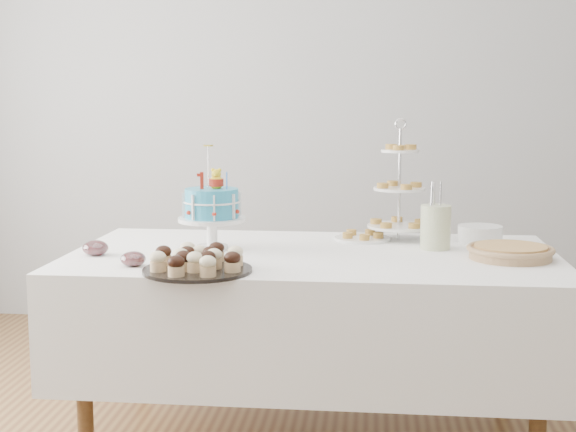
# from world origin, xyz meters

# --- Properties ---
(walls) EXTENTS (5.04, 4.04, 2.70)m
(walls) POSITION_xyz_m (0.00, 0.00, 1.35)
(walls) COLOR #A3A6A9
(walls) RESTS_ON floor
(table) EXTENTS (1.92, 1.02, 0.77)m
(table) POSITION_xyz_m (0.00, 0.30, 0.54)
(table) COLOR white
(table) RESTS_ON floor
(birthday_cake) EXTENTS (0.27, 0.27, 0.42)m
(birthday_cake) POSITION_xyz_m (-0.41, 0.34, 0.88)
(birthday_cake) COLOR white
(birthday_cake) RESTS_ON table
(cupcake_tray) EXTENTS (0.39, 0.39, 0.09)m
(cupcake_tray) POSITION_xyz_m (-0.38, -0.10, 0.81)
(cupcake_tray) COLOR black
(cupcake_tray) RESTS_ON table
(pie) EXTENTS (0.33, 0.33, 0.05)m
(pie) POSITION_xyz_m (0.76, 0.26, 0.80)
(pie) COLOR tan
(pie) RESTS_ON table
(tiered_stand) EXTENTS (0.27, 0.27, 0.52)m
(tiered_stand) POSITION_xyz_m (0.35, 0.64, 0.99)
(tiered_stand) COLOR silver
(tiered_stand) RESTS_ON table
(plate_stack) EXTENTS (0.19, 0.19, 0.07)m
(plate_stack) POSITION_xyz_m (0.69, 0.60, 0.81)
(plate_stack) COLOR white
(plate_stack) RESTS_ON table
(pastry_plate) EXTENTS (0.24, 0.24, 0.04)m
(pastry_plate) POSITION_xyz_m (0.19, 0.62, 0.79)
(pastry_plate) COLOR white
(pastry_plate) RESTS_ON table
(jam_bowl_a) EXTENTS (0.09, 0.09, 0.06)m
(jam_bowl_a) POSITION_xyz_m (-0.63, -0.03, 0.80)
(jam_bowl_a) COLOR silver
(jam_bowl_a) RESTS_ON table
(jam_bowl_b) EXTENTS (0.10, 0.10, 0.06)m
(jam_bowl_b) POSITION_xyz_m (-0.84, 0.16, 0.80)
(jam_bowl_b) COLOR silver
(jam_bowl_b) RESTS_ON table
(utensil_pitcher) EXTENTS (0.13, 0.12, 0.27)m
(utensil_pitcher) POSITION_xyz_m (0.49, 0.44, 0.87)
(utensil_pitcher) COLOR beige
(utensil_pitcher) RESTS_ON table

